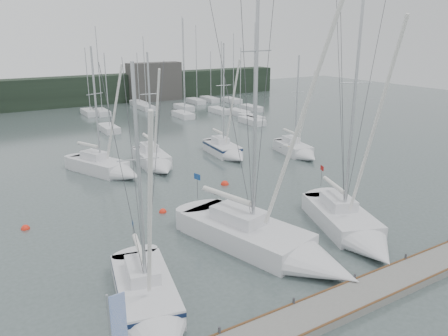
{
  "coord_description": "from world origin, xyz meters",
  "views": [
    {
      "loc": [
        -13.79,
        -17.23,
        12.42
      ],
      "look_at": [
        -0.27,
        5.0,
        4.28
      ],
      "focal_mm": 35.0,
      "sensor_mm": 36.0,
      "label": 1
    }
  ],
  "objects_px": {
    "sailboat_near_center": "(279,247)",
    "sailboat_near_left": "(151,309)",
    "sailboat_near_right": "(354,230)",
    "sailboat_mid_b": "(110,169)",
    "buoy_b": "(225,184)",
    "buoy_a": "(163,212)",
    "sailboat_mid_e": "(299,151)",
    "sailboat_mid_d": "(227,151)",
    "buoy_c": "(25,229)",
    "sailboat_mid_c": "(156,162)"
  },
  "relations": [
    {
      "from": "buoy_b",
      "to": "sailboat_mid_b",
      "type": "bearing_deg",
      "value": 134.51
    },
    {
      "from": "sailboat_near_center",
      "to": "buoy_a",
      "type": "relative_size",
      "value": 36.22
    },
    {
      "from": "sailboat_mid_b",
      "to": "sailboat_mid_e",
      "type": "bearing_deg",
      "value": -36.36
    },
    {
      "from": "sailboat_near_right",
      "to": "sailboat_mid_e",
      "type": "bearing_deg",
      "value": 80.1
    },
    {
      "from": "buoy_c",
      "to": "sailboat_mid_d",
      "type": "bearing_deg",
      "value": 21.09
    },
    {
      "from": "sailboat_near_left",
      "to": "sailboat_near_right",
      "type": "distance_m",
      "value": 14.01
    },
    {
      "from": "sailboat_near_left",
      "to": "sailboat_mid_d",
      "type": "bearing_deg",
      "value": 62.9
    },
    {
      "from": "sailboat_near_right",
      "to": "buoy_a",
      "type": "height_order",
      "value": "sailboat_near_right"
    },
    {
      "from": "sailboat_near_left",
      "to": "sailboat_near_center",
      "type": "height_order",
      "value": "sailboat_near_center"
    },
    {
      "from": "sailboat_mid_c",
      "to": "buoy_c",
      "type": "distance_m",
      "value": 15.1
    },
    {
      "from": "sailboat_mid_b",
      "to": "sailboat_mid_c",
      "type": "xyz_separation_m",
      "value": [
        4.41,
        -0.14,
        0.02
      ]
    },
    {
      "from": "sailboat_near_left",
      "to": "sailboat_near_center",
      "type": "bearing_deg",
      "value": 22.23
    },
    {
      "from": "buoy_a",
      "to": "sailboat_mid_b",
      "type": "bearing_deg",
      "value": 93.29
    },
    {
      "from": "sailboat_mid_e",
      "to": "sailboat_mid_b",
      "type": "bearing_deg",
      "value": 176.86
    },
    {
      "from": "sailboat_near_left",
      "to": "buoy_c",
      "type": "bearing_deg",
      "value": 116.63
    },
    {
      "from": "sailboat_mid_c",
      "to": "buoy_c",
      "type": "relative_size",
      "value": 20.26
    },
    {
      "from": "sailboat_near_right",
      "to": "buoy_a",
      "type": "distance_m",
      "value": 13.26
    },
    {
      "from": "sailboat_mid_c",
      "to": "sailboat_near_left",
      "type": "bearing_deg",
      "value": -107.78
    },
    {
      "from": "sailboat_mid_d",
      "to": "buoy_b",
      "type": "distance_m",
      "value": 8.74
    },
    {
      "from": "buoy_a",
      "to": "buoy_c",
      "type": "bearing_deg",
      "value": 166.53
    },
    {
      "from": "buoy_a",
      "to": "sailboat_mid_e",
      "type": "bearing_deg",
      "value": 19.12
    },
    {
      "from": "sailboat_mid_b",
      "to": "buoy_c",
      "type": "bearing_deg",
      "value": -158.76
    },
    {
      "from": "sailboat_near_right",
      "to": "sailboat_mid_b",
      "type": "height_order",
      "value": "sailboat_near_right"
    },
    {
      "from": "sailboat_near_center",
      "to": "sailboat_mid_c",
      "type": "xyz_separation_m",
      "value": [
        0.73,
        19.83,
        -0.04
      ]
    },
    {
      "from": "buoy_c",
      "to": "sailboat_near_center",
      "type": "bearing_deg",
      "value": -44.28
    },
    {
      "from": "sailboat_near_center",
      "to": "buoy_a",
      "type": "bearing_deg",
      "value": 93.07
    },
    {
      "from": "sailboat_near_left",
      "to": "sailboat_near_center",
      "type": "relative_size",
      "value": 0.63
    },
    {
      "from": "sailboat_near_right",
      "to": "buoy_c",
      "type": "distance_m",
      "value": 21.32
    },
    {
      "from": "sailboat_mid_c",
      "to": "sailboat_mid_d",
      "type": "bearing_deg",
      "value": 3.91
    },
    {
      "from": "sailboat_near_center",
      "to": "sailboat_near_right",
      "type": "xyz_separation_m",
      "value": [
        5.49,
        -0.58,
        -0.06
      ]
    },
    {
      "from": "buoy_c",
      "to": "sailboat_mid_b",
      "type": "bearing_deg",
      "value": 45.1
    },
    {
      "from": "buoy_b",
      "to": "buoy_a",
      "type": "bearing_deg",
      "value": -158.16
    },
    {
      "from": "sailboat_near_left",
      "to": "sailboat_mid_c",
      "type": "xyz_separation_m",
      "value": [
        9.22,
        21.37,
        0.06
      ]
    },
    {
      "from": "sailboat_mid_b",
      "to": "buoy_c",
      "type": "relative_size",
      "value": 21.35
    },
    {
      "from": "buoy_b",
      "to": "buoy_c",
      "type": "bearing_deg",
      "value": -177.65
    },
    {
      "from": "buoy_a",
      "to": "buoy_b",
      "type": "bearing_deg",
      "value": 21.84
    },
    {
      "from": "sailboat_mid_d",
      "to": "buoy_a",
      "type": "height_order",
      "value": "sailboat_mid_d"
    },
    {
      "from": "sailboat_mid_c",
      "to": "buoy_c",
      "type": "height_order",
      "value": "sailboat_mid_c"
    },
    {
      "from": "sailboat_near_center",
      "to": "sailboat_near_left",
      "type": "bearing_deg",
      "value": 175.5
    },
    {
      "from": "buoy_a",
      "to": "buoy_b",
      "type": "relative_size",
      "value": 0.8
    },
    {
      "from": "sailboat_near_left",
      "to": "sailboat_mid_d",
      "type": "distance_m",
      "value": 27.21
    },
    {
      "from": "sailboat_near_right",
      "to": "sailboat_mid_d",
      "type": "distance_m",
      "value": 20.42
    },
    {
      "from": "sailboat_mid_d",
      "to": "sailboat_near_center",
      "type": "bearing_deg",
      "value": -108.69
    },
    {
      "from": "sailboat_near_left",
      "to": "buoy_b",
      "type": "bearing_deg",
      "value": 60.21
    },
    {
      "from": "sailboat_mid_d",
      "to": "sailboat_mid_e",
      "type": "height_order",
      "value": "sailboat_mid_d"
    },
    {
      "from": "buoy_b",
      "to": "buoy_c",
      "type": "distance_m",
      "value": 15.82
    },
    {
      "from": "sailboat_near_center",
      "to": "sailboat_near_right",
      "type": "height_order",
      "value": "sailboat_near_center"
    },
    {
      "from": "sailboat_near_center",
      "to": "sailboat_mid_b",
      "type": "height_order",
      "value": "sailboat_near_center"
    },
    {
      "from": "sailboat_mid_b",
      "to": "buoy_b",
      "type": "distance_m",
      "value": 10.76
    },
    {
      "from": "buoy_b",
      "to": "buoy_c",
      "type": "xyz_separation_m",
      "value": [
        -15.81,
        -0.65,
        0.0
      ]
    }
  ]
}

